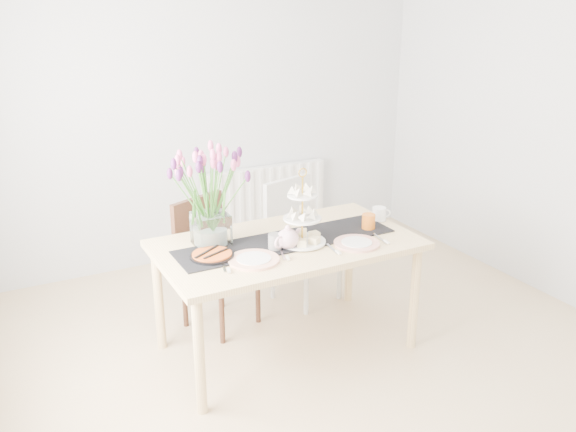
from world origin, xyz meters
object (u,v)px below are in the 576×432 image
plate_left (254,260)px  cream_jug (379,214)px  mug_grey (275,242)px  tart_tin (212,256)px  mug_orange (369,222)px  radiator (265,198)px  teapot (288,239)px  plate_right (357,243)px  chair_white (298,230)px  tulip_vase (209,181)px  cake_stand (302,225)px  chair_brown (211,252)px  dining_table (287,253)px

plate_left → cream_jug: bearing=12.2°
mug_grey → plate_left: (-0.19, -0.09, -0.04)m
tart_tin → mug_grey: bearing=-8.5°
mug_orange → tart_tin: bearing=130.6°
plate_left → radiator: bearing=62.6°
plate_left → teapot: bearing=14.3°
plate_left → plate_right: same height
teapot → plate_left: 0.27m
chair_white → plate_right: bearing=-110.7°
tulip_vase → plate_right: bearing=-27.6°
plate_right → radiator: bearing=81.2°
cream_jug → plate_left: bearing=-144.9°
cake_stand → tart_tin: 0.58m
chair_brown → cream_jug: 1.18m
cream_jug → plate_right: (-0.38, -0.29, -0.04)m
dining_table → teapot: (-0.05, -0.11, 0.14)m
chair_brown → cream_jug: size_ratio=9.74×
cake_stand → plate_right: 0.35m
radiator → cream_jug: (0.08, -1.64, 0.35)m
cake_stand → mug_grey: size_ratio=4.29×
mug_orange → tulip_vase: bearing=119.6°
tart_tin → plate_right: 0.89m
radiator → mug_grey: mug_grey is taller
plate_left → tulip_vase: bearing=109.8°
mug_orange → plate_left: (-0.88, -0.12, -0.04)m
radiator → tulip_vase: (-1.09, -1.52, 0.70)m
cream_jug → tart_tin: 1.24m
chair_white → teapot: size_ratio=4.20×
tart_tin → plate_left: (0.20, -0.15, -0.01)m
mug_grey → plate_left: bearing=168.6°
cream_jug → plate_right: bearing=-119.3°
radiator → cake_stand: 1.90m
tulip_vase → plate_left: size_ratio=2.44×
chair_white → tulip_vase: size_ratio=1.25×
mug_orange → chair_white: bearing=53.9°
chair_white → tulip_vase: tulip_vase is taller
tulip_vase → plate_right: size_ratio=2.57×
radiator → chair_white: (-0.22, -1.05, 0.08)m
teapot → tart_tin: (-0.45, 0.09, -0.05)m
tulip_vase → teapot: 0.58m
radiator → cake_stand: cake_stand is taller
cake_stand → cream_jug: (0.67, 0.12, -0.08)m
dining_table → chair_white: bearing=55.8°
teapot → mug_grey: bearing=135.0°
teapot → plate_right: 0.43m
cream_jug → mug_orange: 0.19m
tulip_vase → mug_orange: size_ratio=7.05×
cake_stand → teapot: cake_stand is taller
tulip_vase → tart_tin: bearing=-110.2°
chair_brown → cake_stand: (0.37, -0.63, 0.35)m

